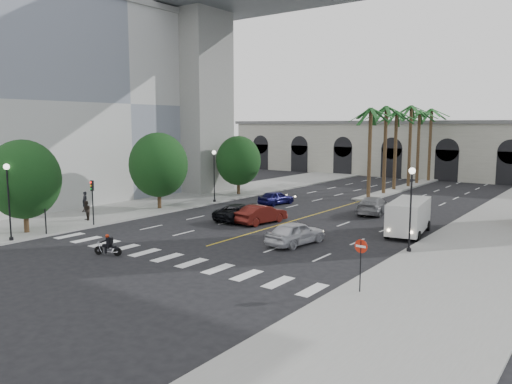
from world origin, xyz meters
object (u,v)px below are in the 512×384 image
object	(u,v)px
car_d	(374,205)
motorcycle_rider	(109,246)
traffic_signal_near	(45,201)
do_not_enter_sign	(361,255)
lamp_post_right	(411,202)
lamp_post_left_far	(214,172)
lamp_post_left_near	(8,195)
car_b	(261,214)
car_c	(241,212)
pedestrian_b	(86,211)
pedestrian_a	(85,202)
traffic_signal_far	(92,195)
cargo_van	(409,216)
car_e	(276,198)
car_a	(296,233)

from	to	relation	value
car_d	motorcycle_rider	bearing A→B (deg)	64.10
traffic_signal_near	do_not_enter_sign	xyz separation A→B (m)	(23.43, 1.71, -0.58)
lamp_post_right	lamp_post_left_far	bearing A→B (deg)	160.67
lamp_post_left_far	motorcycle_rider	xyz separation A→B (m)	(8.14, -19.25, -2.62)
lamp_post_left_near	car_b	bearing A→B (deg)	57.18
car_c	pedestrian_b	size ratio (longest dim) A/B	3.10
pedestrian_a	traffic_signal_far	bearing A→B (deg)	-21.69
motorcycle_rider	cargo_van	size ratio (longest dim) A/B	0.29
car_c	lamp_post_right	bearing A→B (deg)	176.47
lamp_post_right	pedestrian_b	distance (m)	25.47
lamp_post_right	traffic_signal_far	world-z (taller)	lamp_post_right
do_not_enter_sign	car_e	bearing A→B (deg)	134.56
traffic_signal_far	car_a	size ratio (longest dim) A/B	0.79
traffic_signal_far	car_c	xyz separation A→B (m)	(7.75, 8.79, -1.82)
pedestrian_a	car_a	bearing A→B (deg)	11.12
car_c	traffic_signal_near	bearing A→B (deg)	63.97
pedestrian_b	motorcycle_rider	bearing A→B (deg)	-12.20
lamp_post_left_far	car_b	size ratio (longest dim) A/B	1.16
lamp_post_left_far	car_d	xyz separation A→B (m)	(15.48, 3.79, -2.45)
lamp_post_right	car_c	xyz separation A→B (m)	(-14.95, 2.29, -2.53)
car_a	lamp_post_right	bearing A→B (deg)	-155.11
traffic_signal_near	car_b	xyz separation A→B (m)	(9.80, 12.85, -1.75)
car_d	car_e	distance (m)	10.00
car_e	car_a	bearing A→B (deg)	138.17
car_e	pedestrian_b	world-z (taller)	pedestrian_b
car_e	cargo_van	size ratio (longest dim) A/B	0.66
traffic_signal_near	lamp_post_left_far	bearing A→B (deg)	90.31
traffic_signal_far	car_e	size ratio (longest dim) A/B	0.90
traffic_signal_far	car_d	xyz separation A→B (m)	(15.38, 18.29, -1.74)
lamp_post_left_far	motorcycle_rider	distance (m)	21.06
traffic_signal_far	do_not_enter_sign	distance (m)	23.54
lamp_post_left_near	pedestrian_a	world-z (taller)	lamp_post_left_near
traffic_signal_far	car_c	bearing A→B (deg)	48.60
lamp_post_right	pedestrian_b	xyz separation A→B (m)	(-24.72, -5.70, -2.27)
traffic_signal_far	do_not_enter_sign	bearing A→B (deg)	-5.57
lamp_post_left_far	pedestrian_b	bearing A→B (deg)	-97.97
motorcycle_rider	car_c	bearing A→B (deg)	70.43
motorcycle_rider	pedestrian_a	xyz separation A→B (m)	(-13.62, 7.90, 0.47)
car_b	traffic_signal_near	bearing A→B (deg)	61.59
cargo_van	pedestrian_b	distance (m)	25.32
lamp_post_right	car_a	world-z (taller)	lamp_post_right
motorcycle_rider	do_not_enter_sign	distance (m)	15.64
car_c	pedestrian_b	xyz separation A→B (m)	(-9.77, -7.99, 0.26)
traffic_signal_near	do_not_enter_sign	world-z (taller)	traffic_signal_near
lamp_post_left_near	lamp_post_left_far	distance (m)	21.00
lamp_post_right	cargo_van	bearing A→B (deg)	109.84
traffic_signal_far	car_b	bearing A→B (deg)	42.08
lamp_post_right	traffic_signal_near	bearing A→B (deg)	-155.18
traffic_signal_near	pedestrian_b	bearing A→B (deg)	112.83
lamp_post_left_far	car_b	world-z (taller)	lamp_post_left_far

